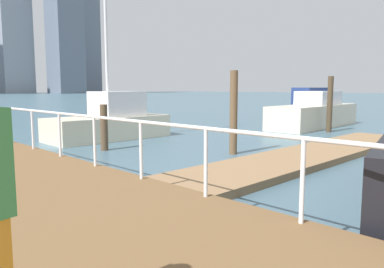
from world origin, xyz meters
name	(u,v)px	position (x,y,z in m)	size (l,w,h in m)	color
ground_plane	(81,141)	(0.00, 20.00, 0.00)	(300.00, 300.00, 0.00)	#476675
floating_dock	(307,156)	(2.71, 11.82, 0.09)	(12.42, 2.00, 0.18)	#93704C
dock_piling_1	(330,104)	(9.66, 14.44, 1.29)	(0.25, 0.25, 2.59)	#473826
dock_piling_2	(234,113)	(1.86, 13.87, 1.29)	(0.24, 0.24, 2.59)	brown
dock_piling_4	(104,127)	(-0.60, 17.32, 0.76)	(0.25, 0.25, 1.52)	brown
moored_boat_0	(315,113)	(11.31, 16.01, 0.73)	(7.01, 2.24, 1.88)	beige
moored_boat_2	(111,121)	(1.14, 19.64, 0.74)	(4.88, 2.05, 9.12)	beige
moored_boat_3	(314,108)	(15.89, 18.37, 0.75)	(5.72, 2.78, 2.08)	black
skyline_tower_6	(64,19)	(61.10, 142.39, 27.49)	(10.58, 10.59, 54.98)	slate
skyline_tower_7	(87,23)	(80.66, 159.92, 30.33)	(8.49, 8.06, 60.66)	slate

